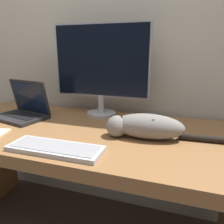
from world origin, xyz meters
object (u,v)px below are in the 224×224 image
monitor (101,66)px  laptop (23,110)px  external_keyboard (55,148)px  cat (145,126)px

monitor → laptop: (-0.46, -0.21, -0.27)m
monitor → laptop: 0.57m
laptop → monitor: bearing=38.3°
external_keyboard → cat: (0.34, 0.26, 0.05)m
monitor → cat: bearing=-41.9°
monitor → external_keyboard: bearing=-89.3°
monitor → external_keyboard: (0.01, -0.57, -0.31)m
external_keyboard → laptop: bearing=141.6°
laptop → cat: (0.80, -0.09, 0.01)m
laptop → external_keyboard: size_ratio=0.88×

